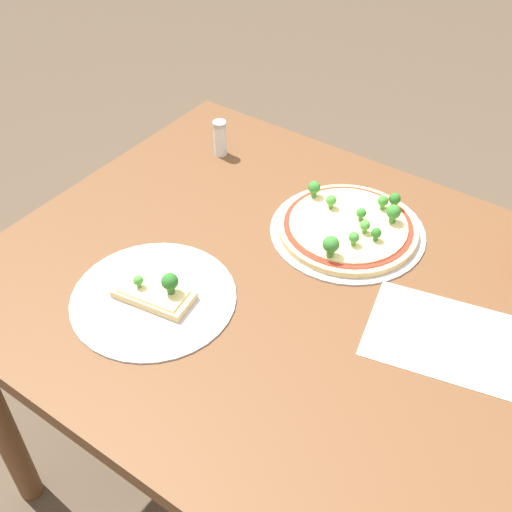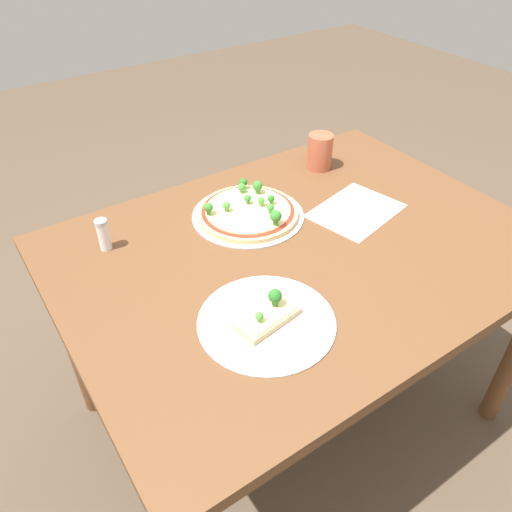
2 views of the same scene
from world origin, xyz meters
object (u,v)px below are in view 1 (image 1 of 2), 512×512
(dining_table, at_px, (312,326))
(pizza_tray_whole, at_px, (349,227))
(condiment_shaker, at_px, (220,138))
(pizza_tray_slice, at_px, (154,296))

(dining_table, bearing_deg, pizza_tray_whole, 101.25)
(dining_table, distance_m, condiment_shaker, 0.54)
(dining_table, xyz_separation_m, pizza_tray_whole, (-0.04, 0.20, 0.10))
(pizza_tray_slice, bearing_deg, dining_table, 37.34)
(dining_table, distance_m, pizza_tray_whole, 0.23)
(pizza_tray_whole, bearing_deg, dining_table, -78.75)
(dining_table, height_order, condiment_shaker, condiment_shaker)
(pizza_tray_whole, relative_size, condiment_shaker, 3.63)
(pizza_tray_whole, bearing_deg, pizza_tray_slice, -117.68)
(pizza_tray_whole, distance_m, pizza_tray_slice, 0.44)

